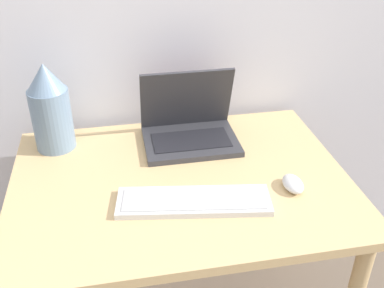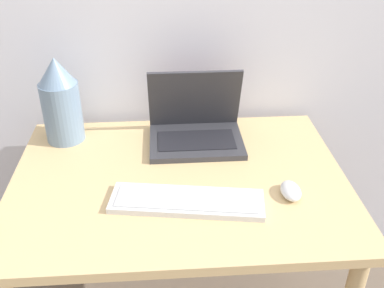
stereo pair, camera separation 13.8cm
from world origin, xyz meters
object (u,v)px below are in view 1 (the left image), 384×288
at_px(laptop, 189,126).
at_px(mouse, 293,184).
at_px(keyboard, 194,201).
at_px(vase, 50,108).

xyz_separation_m(laptop, mouse, (0.25, -0.34, -0.04)).
bearing_deg(keyboard, laptop, 81.71).
bearing_deg(mouse, vase, 151.74).
height_order(laptop, mouse, laptop).
xyz_separation_m(keyboard, vase, (-0.41, 0.40, 0.14)).
bearing_deg(vase, keyboard, -44.56).
bearing_deg(mouse, keyboard, -176.68).
bearing_deg(laptop, mouse, -53.61).
height_order(keyboard, vase, vase).
relative_size(mouse, vase, 0.31).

